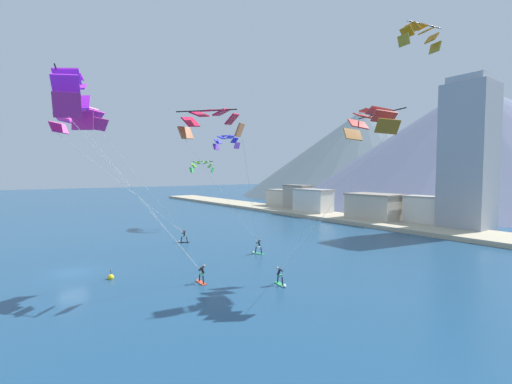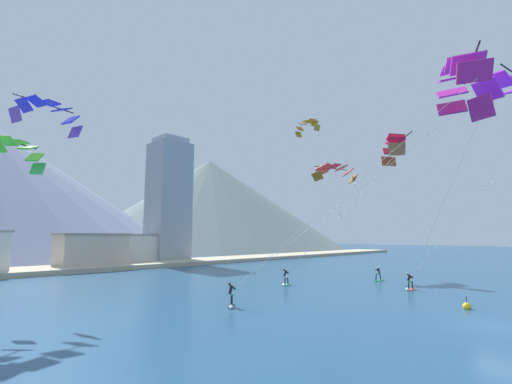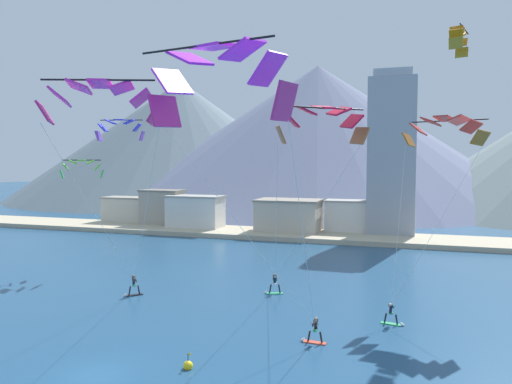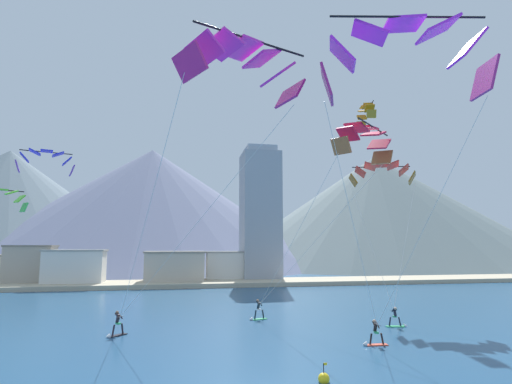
{
  "view_description": "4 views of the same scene",
  "coord_description": "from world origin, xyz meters",
  "px_view_note": "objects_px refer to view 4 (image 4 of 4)",
  "views": [
    {
      "loc": [
        37.02,
        -5.11,
        9.73
      ],
      "look_at": [
        3.46,
        19.65,
        7.38
      ],
      "focal_mm": 24.0,
      "sensor_mm": 36.0,
      "label": 1
    },
    {
      "loc": [
        -23.97,
        -4.61,
        5.05
      ],
      "look_at": [
        -1.33,
        17.94,
        9.25
      ],
      "focal_mm": 24.0,
      "sensor_mm": 36.0,
      "label": 2
    },
    {
      "loc": [
        16.59,
        -22.36,
        11.71
      ],
      "look_at": [
        3.5,
        17.05,
        9.1
      ],
      "focal_mm": 35.0,
      "sensor_mm": 36.0,
      "label": 3
    },
    {
      "loc": [
        -2.82,
        -16.83,
        6.53
      ],
      "look_at": [
        3.37,
        14.83,
        10.89
      ],
      "focal_mm": 28.0,
      "sensor_mm": 36.0,
      "label": 4
    }
  ],
  "objects_px": {
    "parafoil_kite_mid_center": "(242,65)",
    "parafoil_kite_distant_high_outer": "(0,197)",
    "kitesurfer_near_lead": "(398,321)",
    "parafoil_kite_distant_mid_solo": "(46,159)",
    "kitesurfer_near_trail": "(373,338)",
    "kitesurfer_far_left": "(257,313)",
    "parafoil_kite_near_lead": "(382,171)",
    "parafoil_kite_near_trail": "(404,51)",
    "kitesurfer_mid_center": "(116,328)",
    "parafoil_kite_distant_low_drift": "(366,112)",
    "race_marker_buoy": "(324,379)",
    "parafoil_kite_far_left": "(364,140)"
  },
  "relations": [
    {
      "from": "parafoil_kite_mid_center",
      "to": "parafoil_kite_distant_mid_solo",
      "type": "height_order",
      "value": "parafoil_kite_distant_mid_solo"
    },
    {
      "from": "parafoil_kite_mid_center",
      "to": "parafoil_kite_distant_mid_solo",
      "type": "bearing_deg",
      "value": 121.77
    },
    {
      "from": "kitesurfer_near_trail",
      "to": "kitesurfer_mid_center",
      "type": "xyz_separation_m",
      "value": [
        -17.19,
        6.08,
        0.09
      ]
    },
    {
      "from": "kitesurfer_near_trail",
      "to": "kitesurfer_far_left",
      "type": "relative_size",
      "value": 0.97
    },
    {
      "from": "parafoil_kite_far_left",
      "to": "kitesurfer_mid_center",
      "type": "bearing_deg",
      "value": 163.74
    },
    {
      "from": "parafoil_kite_distant_high_outer",
      "to": "parafoil_kite_distant_low_drift",
      "type": "xyz_separation_m",
      "value": [
        38.77,
        3.02,
        11.75
      ]
    },
    {
      "from": "kitesurfer_near_lead",
      "to": "parafoil_kite_distant_mid_solo",
      "type": "bearing_deg",
      "value": 156.29
    },
    {
      "from": "parafoil_kite_near_trail",
      "to": "parafoil_kite_distant_mid_solo",
      "type": "xyz_separation_m",
      "value": [
        -24.1,
        28.4,
        -0.08
      ]
    },
    {
      "from": "kitesurfer_mid_center",
      "to": "parafoil_kite_near_lead",
      "type": "height_order",
      "value": "parafoil_kite_near_lead"
    },
    {
      "from": "parafoil_kite_distant_high_outer",
      "to": "parafoil_kite_distant_low_drift",
      "type": "height_order",
      "value": "parafoil_kite_distant_low_drift"
    },
    {
      "from": "parafoil_kite_near_trail",
      "to": "race_marker_buoy",
      "type": "relative_size",
      "value": 15.54
    },
    {
      "from": "kitesurfer_near_lead",
      "to": "parafoil_kite_mid_center",
      "type": "relative_size",
      "value": 0.11
    },
    {
      "from": "parafoil_kite_near_lead",
      "to": "race_marker_buoy",
      "type": "xyz_separation_m",
      "value": [
        -13.96,
        -18.97,
        -14.21
      ]
    },
    {
      "from": "parafoil_kite_distant_high_outer",
      "to": "parafoil_kite_mid_center",
      "type": "bearing_deg",
      "value": -50.35
    },
    {
      "from": "parafoil_kite_mid_center",
      "to": "parafoil_kite_far_left",
      "type": "bearing_deg",
      "value": 39.9
    },
    {
      "from": "kitesurfer_mid_center",
      "to": "parafoil_kite_distant_high_outer",
      "type": "distance_m",
      "value": 18.55
    },
    {
      "from": "parafoil_kite_far_left",
      "to": "parafoil_kite_distant_high_outer",
      "type": "relative_size",
      "value": 3.28
    },
    {
      "from": "kitesurfer_near_trail",
      "to": "parafoil_kite_distant_high_outer",
      "type": "relative_size",
      "value": 0.41
    },
    {
      "from": "kitesurfer_near_trail",
      "to": "parafoil_kite_far_left",
      "type": "bearing_deg",
      "value": 70.56
    },
    {
      "from": "parafoil_kite_near_lead",
      "to": "parafoil_kite_mid_center",
      "type": "height_order",
      "value": "parafoil_kite_mid_center"
    },
    {
      "from": "kitesurfer_near_lead",
      "to": "parafoil_kite_near_lead",
      "type": "height_order",
      "value": "parafoil_kite_near_lead"
    },
    {
      "from": "kitesurfer_near_lead",
      "to": "kitesurfer_far_left",
      "type": "relative_size",
      "value": 0.98
    },
    {
      "from": "kitesurfer_far_left",
      "to": "parafoil_kite_distant_mid_solo",
      "type": "bearing_deg",
      "value": 157.9
    },
    {
      "from": "kitesurfer_mid_center",
      "to": "kitesurfer_near_lead",
      "type": "bearing_deg",
      "value": -2.26
    },
    {
      "from": "parafoil_kite_near_trail",
      "to": "parafoil_kite_distant_low_drift",
      "type": "distance_m",
      "value": 31.11
    },
    {
      "from": "parafoil_kite_near_lead",
      "to": "parafoil_kite_distant_low_drift",
      "type": "bearing_deg",
      "value": 77.0
    },
    {
      "from": "kitesurfer_near_lead",
      "to": "kitesurfer_far_left",
      "type": "xyz_separation_m",
      "value": [
        -10.61,
        5.35,
        0.09
      ]
    },
    {
      "from": "parafoil_kite_distant_high_outer",
      "to": "kitesurfer_mid_center",
      "type": "bearing_deg",
      "value": -37.63
    },
    {
      "from": "kitesurfer_near_lead",
      "to": "parafoil_kite_distant_high_outer",
      "type": "xyz_separation_m",
      "value": [
        -34.14,
        10.2,
        10.61
      ]
    },
    {
      "from": "parafoil_kite_near_trail",
      "to": "parafoil_kite_distant_mid_solo",
      "type": "distance_m",
      "value": 37.24
    },
    {
      "from": "parafoil_kite_mid_center",
      "to": "parafoil_kite_distant_high_outer",
      "type": "bearing_deg",
      "value": 129.65
    },
    {
      "from": "parafoil_kite_near_trail",
      "to": "kitesurfer_mid_center",
      "type": "bearing_deg",
      "value": 133.43
    },
    {
      "from": "parafoil_kite_near_trail",
      "to": "parafoil_kite_distant_mid_solo",
      "type": "height_order",
      "value": "parafoil_kite_near_trail"
    },
    {
      "from": "kitesurfer_near_trail",
      "to": "parafoil_kite_near_lead",
      "type": "bearing_deg",
      "value": 57.41
    },
    {
      "from": "parafoil_kite_distant_mid_solo",
      "to": "parafoil_kite_distant_high_outer",
      "type": "bearing_deg",
      "value": -125.27
    },
    {
      "from": "kitesurfer_near_lead",
      "to": "parafoil_kite_distant_low_drift",
      "type": "xyz_separation_m",
      "value": [
        4.63,
        13.22,
        22.36
      ]
    },
    {
      "from": "parafoil_kite_distant_mid_solo",
      "to": "parafoil_kite_mid_center",
      "type": "bearing_deg",
      "value": -58.23
    },
    {
      "from": "kitesurfer_mid_center",
      "to": "race_marker_buoy",
      "type": "xyz_separation_m",
      "value": [
        11.4,
        -12.27,
        -0.42
      ]
    },
    {
      "from": "kitesurfer_near_lead",
      "to": "kitesurfer_near_trail",
      "type": "distance_m",
      "value": 7.12
    },
    {
      "from": "kitesurfer_mid_center",
      "to": "parafoil_kite_near_lead",
      "type": "relative_size",
      "value": 0.13
    },
    {
      "from": "parafoil_kite_distant_low_drift",
      "to": "race_marker_buoy",
      "type": "height_order",
      "value": "parafoil_kite_distant_low_drift"
    },
    {
      "from": "parafoil_kite_near_lead",
      "to": "race_marker_buoy",
      "type": "relative_size",
      "value": 13.83
    },
    {
      "from": "parafoil_kite_far_left",
      "to": "parafoil_kite_near_lead",
      "type": "bearing_deg",
      "value": 56.47
    },
    {
      "from": "parafoil_kite_near_lead",
      "to": "parafoil_kite_far_left",
      "type": "bearing_deg",
      "value": -123.53
    },
    {
      "from": "race_marker_buoy",
      "to": "parafoil_kite_near_trail",
      "type": "bearing_deg",
      "value": -44.62
    },
    {
      "from": "kitesurfer_mid_center",
      "to": "parafoil_kite_far_left",
      "type": "distance_m",
      "value": 22.82
    },
    {
      "from": "kitesurfer_near_lead",
      "to": "parafoil_kite_distant_high_outer",
      "type": "bearing_deg",
      "value": 163.37
    },
    {
      "from": "parafoil_kite_near_lead",
      "to": "kitesurfer_near_trail",
      "type": "bearing_deg",
      "value": -122.59
    },
    {
      "from": "parafoil_kite_far_left",
      "to": "parafoil_kite_distant_low_drift",
      "type": "bearing_deg",
      "value": 62.39
    },
    {
      "from": "race_marker_buoy",
      "to": "parafoil_kite_near_lead",
      "type": "bearing_deg",
      "value": 53.65
    }
  ]
}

